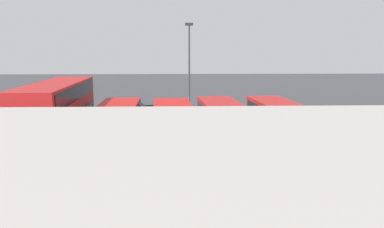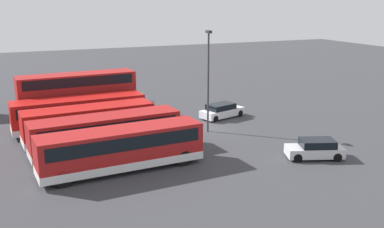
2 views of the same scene
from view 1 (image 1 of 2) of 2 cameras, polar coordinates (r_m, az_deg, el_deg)
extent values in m
plane|color=#38383D|center=(33.75, -2.52, -1.35)|extent=(140.00, 140.00, 0.00)
cube|color=#A51919|center=(24.95, 14.33, -1.78)|extent=(3.25, 11.39, 2.60)
cube|color=silver|center=(25.18, 14.23, -4.06)|extent=(3.29, 11.43, 0.55)
cube|color=black|center=(24.84, 14.39, -0.42)|extent=(3.26, 10.59, 0.90)
cube|color=black|center=(30.15, 10.76, 1.48)|extent=(2.25, 0.20, 1.10)
cylinder|color=black|center=(28.79, 9.29, -2.31)|extent=(0.37, 1.12, 1.10)
cylinder|color=black|center=(29.44, 13.53, -2.18)|extent=(0.37, 1.12, 1.10)
cylinder|color=black|center=(20.99, 15.21, -7.10)|extent=(0.37, 1.12, 1.10)
cylinder|color=black|center=(21.88, 20.77, -6.71)|extent=(0.37, 1.12, 1.10)
cube|color=#A51919|center=(23.99, 5.47, -1.97)|extent=(3.36, 11.41, 2.60)
cube|color=silver|center=(24.22, 5.43, -4.35)|extent=(3.40, 11.45, 0.55)
cube|color=black|center=(23.88, 5.50, -0.56)|extent=(3.36, 10.61, 0.90)
cube|color=black|center=(29.36, 3.28, 1.42)|extent=(2.25, 0.22, 1.10)
cylinder|color=black|center=(28.11, 1.46, -2.47)|extent=(0.38, 1.12, 1.10)
cylinder|color=black|center=(28.49, 5.95, -2.36)|extent=(0.38, 1.12, 1.10)
cylinder|color=black|center=(20.04, 4.69, -7.59)|extent=(0.38, 1.12, 1.10)
cylinder|color=black|center=(20.57, 10.91, -7.28)|extent=(0.38, 1.12, 1.10)
cube|color=#B71411|center=(23.19, -2.77, -2.35)|extent=(3.16, 10.64, 2.60)
cube|color=silver|center=(23.43, -2.75, -4.80)|extent=(3.20, 10.69, 0.55)
cube|color=black|center=(23.07, -2.79, -0.89)|extent=(3.17, 9.85, 0.90)
cube|color=black|center=(28.28, -3.27, 1.09)|extent=(2.25, 0.19, 1.10)
cylinder|color=black|center=(27.18, -5.50, -2.95)|extent=(0.36, 1.12, 1.10)
cylinder|color=black|center=(27.26, -0.76, -2.86)|extent=(0.36, 1.12, 1.10)
cylinder|color=black|center=(19.72, -5.53, -7.89)|extent=(0.36, 1.12, 1.10)
cylinder|color=black|center=(19.84, 1.04, -7.74)|extent=(0.36, 1.12, 1.10)
cube|color=#B71411|center=(23.40, -11.97, -2.44)|extent=(2.90, 11.57, 2.60)
cube|color=silver|center=(23.64, -11.88, -4.87)|extent=(2.94, 11.62, 0.55)
cube|color=black|center=(23.28, -12.02, -1.00)|extent=(2.94, 10.78, 0.90)
cube|color=black|center=(28.94, -10.41, 1.14)|extent=(2.25, 0.13, 1.10)
cylinder|color=black|center=(28.01, -12.93, -2.77)|extent=(0.33, 1.11, 1.10)
cylinder|color=black|center=(27.73, -8.33, -2.74)|extent=(0.33, 1.11, 1.10)
cylinder|color=black|center=(19.76, -16.90, -8.25)|extent=(0.33, 1.11, 1.10)
cylinder|color=black|center=(19.37, -10.34, -8.34)|extent=(0.33, 1.11, 1.10)
cube|color=#A51919|center=(24.59, -19.96, -0.34)|extent=(3.13, 11.11, 4.20)
cube|color=silver|center=(24.96, -19.72, -4.46)|extent=(3.17, 11.15, 0.55)
cube|color=black|center=(24.62, -19.93, -0.80)|extent=(3.15, 10.31, 0.90)
cube|color=black|center=(24.38, -20.17, 3.13)|extent=(3.15, 10.31, 0.90)
cube|color=black|center=(29.92, -17.27, 1.14)|extent=(2.25, 0.18, 1.10)
cylinder|color=black|center=(29.11, -19.85, -2.63)|extent=(0.36, 1.11, 1.10)
cylinder|color=black|center=(28.62, -15.49, -2.61)|extent=(0.36, 1.11, 1.10)
cylinder|color=black|center=(21.55, -25.35, -7.28)|extent=(0.36, 1.11, 1.10)
cylinder|color=black|center=(20.88, -19.50, -7.42)|extent=(0.36, 1.11, 1.10)
cube|color=silver|center=(38.99, 13.29, 0.70)|extent=(3.13, 4.48, 0.70)
cube|color=black|center=(39.09, 13.36, 1.65)|extent=(2.40, 2.88, 0.55)
cylinder|color=black|center=(37.53, 14.28, -0.02)|extent=(0.43, 0.68, 0.64)
cylinder|color=black|center=(37.67, 11.86, 0.12)|extent=(0.43, 0.68, 0.64)
cylinder|color=black|center=(40.39, 14.61, 0.65)|extent=(0.43, 0.68, 0.64)
cylinder|color=black|center=(40.53, 12.35, 0.77)|extent=(0.43, 0.68, 0.64)
cube|color=silver|center=(36.82, -6.43, 0.38)|extent=(3.00, 4.87, 0.70)
cube|color=black|center=(36.53, -6.38, 1.29)|extent=(2.34, 3.08, 0.55)
cylinder|color=black|center=(38.33, -8.11, 0.39)|extent=(0.39, 0.68, 0.64)
cylinder|color=black|center=(38.64, -5.78, 0.52)|extent=(0.39, 0.68, 0.64)
cylinder|color=black|center=(35.08, -7.13, -0.46)|extent=(0.39, 0.68, 0.64)
cylinder|color=black|center=(35.42, -4.60, -0.31)|extent=(0.39, 0.68, 0.64)
cylinder|color=#38383D|center=(32.94, -0.44, 5.93)|extent=(0.16, 0.16, 8.60)
cube|color=#262628|center=(32.94, -0.45, 13.68)|extent=(0.70, 0.30, 0.24)
cylinder|color=#197F33|center=(34.28, -24.49, -1.25)|extent=(0.60, 0.60, 0.95)
camera|label=2|loc=(39.52, 64.93, 11.52)|focal=42.24mm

